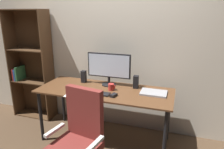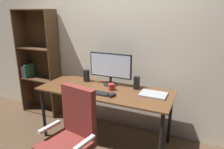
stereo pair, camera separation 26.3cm
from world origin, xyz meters
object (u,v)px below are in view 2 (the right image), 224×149
object	(u,v)px
speaker_left	(86,76)
laptop	(153,94)
monitor	(110,67)
mouse	(112,95)
desk	(105,95)
office_chair	(71,142)
speaker_right	(137,83)
keyboard	(97,93)
coffee_mug	(111,87)
bookshelf	(40,64)

from	to	relation	value
speaker_left	laptop	bearing A→B (deg)	-6.94
monitor	mouse	world-z (taller)	monitor
desk	office_chair	xyz separation A→B (m)	(0.01, -0.81, -0.20)
speaker_left	speaker_right	world-z (taller)	same
keyboard	coffee_mug	distance (m)	0.21
desk	coffee_mug	distance (m)	0.15
desk	keyboard	xyz separation A→B (m)	(-0.03, -0.16, 0.09)
monitor	office_chair	bearing A→B (deg)	-88.60
keyboard	speaker_right	world-z (taller)	speaker_right
laptop	office_chair	bearing A→B (deg)	-124.48
desk	speaker_left	world-z (taller)	speaker_left
coffee_mug	bookshelf	size ratio (longest dim) A/B	0.05
speaker_right	speaker_left	bearing A→B (deg)	180.00
desk	laptop	distance (m)	0.63
coffee_mug	bookshelf	distance (m)	1.53
coffee_mug	speaker_left	distance (m)	0.51
monitor	speaker_left	bearing A→B (deg)	-178.82
coffee_mug	bookshelf	xyz separation A→B (m)	(-1.49, 0.32, 0.08)
desk	speaker_left	size ratio (longest dim) A/B	10.31
keyboard	speaker_left	size ratio (longest dim) A/B	1.71
monitor	mouse	size ratio (longest dim) A/B	6.28
keyboard	laptop	bearing A→B (deg)	19.53
monitor	keyboard	xyz separation A→B (m)	(-0.01, -0.36, -0.25)
monitor	office_chair	xyz separation A→B (m)	(0.02, -1.01, -0.54)
coffee_mug	speaker_left	world-z (taller)	speaker_left
laptop	office_chair	xyz separation A→B (m)	(-0.61, -0.88, -0.29)
speaker_right	office_chair	world-z (taller)	office_chair
speaker_left	office_chair	bearing A→B (deg)	-67.97
speaker_right	monitor	bearing A→B (deg)	178.82
keyboard	office_chair	size ratio (longest dim) A/B	0.29
bookshelf	speaker_right	bearing A→B (deg)	-4.85
coffee_mug	speaker_right	size ratio (longest dim) A/B	0.55
laptop	monitor	bearing A→B (deg)	168.62
speaker_left	office_chair	world-z (taller)	office_chair
laptop	speaker_left	world-z (taller)	speaker_left
speaker_right	bookshelf	distance (m)	1.78
keyboard	speaker_right	size ratio (longest dim) A/B	1.71
laptop	office_chair	size ratio (longest dim) A/B	0.32
keyboard	speaker_right	bearing A→B (deg)	41.83
keyboard	coffee_mug	size ratio (longest dim) A/B	3.13
coffee_mug	speaker_left	xyz separation A→B (m)	(-0.47, 0.17, 0.04)
coffee_mug	laptop	world-z (taller)	coffee_mug
speaker_right	bookshelf	xyz separation A→B (m)	(-1.78, 0.15, 0.04)
monitor	coffee_mug	xyz separation A→B (m)	(0.09, -0.18, -0.21)
coffee_mug	bookshelf	bearing A→B (deg)	167.71
coffee_mug	office_chair	size ratio (longest dim) A/B	0.09
speaker_right	desk	bearing A→B (deg)	-152.28
monitor	keyboard	size ratio (longest dim) A/B	2.08
laptop	office_chair	distance (m)	1.11
coffee_mug	laptop	distance (m)	0.54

